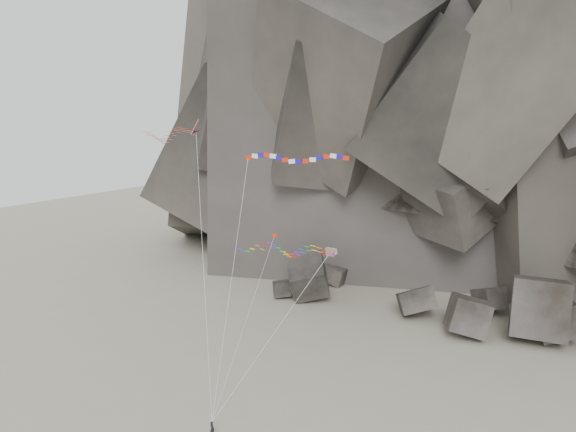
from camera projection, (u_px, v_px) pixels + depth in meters
The scene contains 8 objects.
ground at pixel (247, 402), 57.56m from camera, with size 260.00×260.00×0.00m, color gray.
headland at pixel (470, 41), 106.50m from camera, with size 110.00×70.00×84.00m, color #4D473F, non-canonical shape.
boulder_field at pixel (439, 302), 79.35m from camera, with size 52.56×17.65×9.77m.
kite_flyer at pixel (212, 428), 51.51m from camera, with size 0.59×0.39×1.70m, color black.
delta_kite at pixel (166, 134), 60.54m from camera, with size 17.74×9.04×27.37m.
banner_kite at pixel (295, 160), 54.15m from camera, with size 9.52×12.80×24.06m.
parafoil_kite at pixel (278, 249), 53.59m from camera, with size 12.96×8.12×16.34m.
pennant_kite at pixel (262, 274), 52.79m from camera, with size 2.25×7.39×16.63m.
Camera 1 is at (32.89, -41.48, 29.92)m, focal length 35.00 mm.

